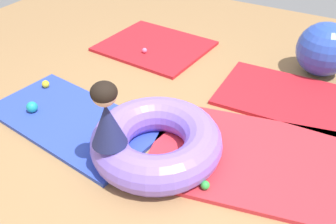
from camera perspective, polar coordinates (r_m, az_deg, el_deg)
name	(u,v)px	position (r m, az deg, el deg)	size (l,w,h in m)	color
ground_plane	(152,154)	(3.22, -2.52, -6.46)	(8.00, 8.00, 0.00)	#9E7549
gym_mat_far_left	(155,46)	(4.93, -2.08, 10.15)	(1.31, 1.12, 0.04)	red
gym_mat_near_right	(73,120)	(3.67, -14.55, -1.24)	(1.69, 0.86, 0.04)	#2D47B7
gym_mat_far_right	(256,159)	(3.23, 13.49, -7.11)	(1.78, 1.15, 0.04)	red
gym_mat_center_rear	(296,100)	(4.07, 19.25, 1.84)	(1.59, 0.96, 0.04)	red
inflatable_cushion	(156,142)	(3.09, -1.84, -4.63)	(1.11, 1.11, 0.32)	#8466E0
child_in_navy	(107,115)	(2.71, -9.49, -0.53)	(0.31, 0.31, 0.54)	navy
play_ball_yellow	(46,84)	(4.20, -18.44, 4.13)	(0.08, 0.08, 0.08)	yellow
play_ball_green	(205,185)	(2.87, 5.78, -11.20)	(0.07, 0.07, 0.07)	green
play_ball_teal	(32,107)	(3.84, -20.32, 0.73)	(0.11, 0.11, 0.11)	teal
play_ball_pink	(145,50)	(4.71, -3.65, 9.50)	(0.06, 0.06, 0.06)	pink
exercise_ball_large	(324,49)	(4.56, 23.01, 8.93)	(0.61, 0.61, 0.61)	blue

